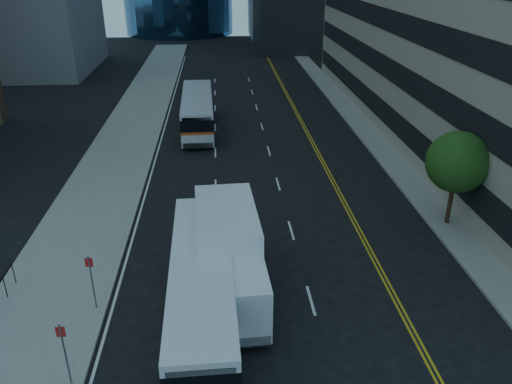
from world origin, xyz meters
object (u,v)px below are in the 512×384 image
Objects in this scene: street_tree at (458,162)px; bus_rear at (198,111)px; box_truck at (229,256)px; bus_front at (202,287)px.

bus_rear is at bearing 128.08° from street_tree.
street_tree is 0.45× the size of bus_rear.
box_truck reaches higher than bus_rear.
bus_front is at bearing -89.34° from bus_rear.
street_tree is 22.64m from bus_rear.
bus_front is 0.96× the size of bus_rear.
street_tree is 0.68× the size of box_truck.
bus_front is (-13.00, -6.80, -2.12)m from street_tree.
box_truck is (1.08, 1.61, 0.36)m from bus_front.
street_tree is at bearing 26.40° from bus_front.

